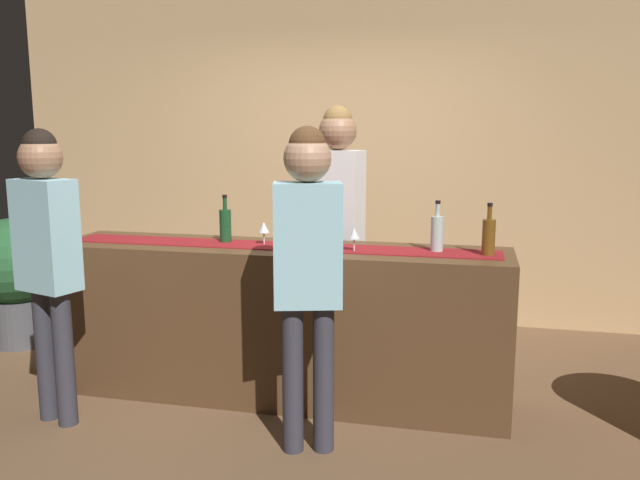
% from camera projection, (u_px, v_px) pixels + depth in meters
% --- Properties ---
extents(ground_plane, '(10.00, 10.00, 0.00)m').
position_uv_depth(ground_plane, '(280.00, 395.00, 4.18)').
color(ground_plane, brown).
extents(back_wall, '(6.00, 0.12, 2.90)m').
position_uv_depth(back_wall, '(340.00, 154.00, 5.76)').
color(back_wall, tan).
rests_on(back_wall, ground).
extents(bar_counter, '(2.81, 0.60, 0.96)m').
position_uv_depth(bar_counter, '(279.00, 322.00, 4.10)').
color(bar_counter, '#543821').
rests_on(bar_counter, ground).
extents(counter_runner_cloth, '(2.67, 0.28, 0.01)m').
position_uv_depth(counter_runner_cloth, '(278.00, 246.00, 4.02)').
color(counter_runner_cloth, maroon).
rests_on(counter_runner_cloth, bar_counter).
extents(wine_bottle_clear, '(0.07, 0.07, 0.30)m').
position_uv_depth(wine_bottle_clear, '(437.00, 233.00, 3.82)').
color(wine_bottle_clear, '#B2C6C1').
rests_on(wine_bottle_clear, bar_counter).
extents(wine_bottle_amber, '(0.07, 0.07, 0.30)m').
position_uv_depth(wine_bottle_amber, '(489.00, 236.00, 3.70)').
color(wine_bottle_amber, brown).
rests_on(wine_bottle_amber, bar_counter).
extents(wine_bottle_green, '(0.07, 0.07, 0.30)m').
position_uv_depth(wine_bottle_green, '(225.00, 225.00, 4.13)').
color(wine_bottle_green, '#194723').
rests_on(wine_bottle_green, bar_counter).
extents(wine_glass_near_customer, '(0.07, 0.07, 0.14)m').
position_uv_depth(wine_glass_near_customer, '(323.00, 231.00, 3.93)').
color(wine_glass_near_customer, silver).
rests_on(wine_glass_near_customer, bar_counter).
extents(wine_glass_mid_counter, '(0.07, 0.07, 0.14)m').
position_uv_depth(wine_glass_mid_counter, '(354.00, 234.00, 3.82)').
color(wine_glass_mid_counter, silver).
rests_on(wine_glass_mid_counter, bar_counter).
extents(wine_glass_far_end, '(0.07, 0.07, 0.14)m').
position_uv_depth(wine_glass_far_end, '(264.00, 228.00, 4.05)').
color(wine_glass_far_end, silver).
rests_on(wine_glass_far_end, bar_counter).
extents(bartender, '(0.37, 0.26, 1.83)m').
position_uv_depth(bartender, '(337.00, 206.00, 4.48)').
color(bartender, '#26262B').
rests_on(bartender, ground).
extents(customer_sipping, '(0.38, 0.28, 1.69)m').
position_uv_depth(customer_sipping, '(308.00, 256.00, 3.29)').
color(customer_sipping, '#33333D').
rests_on(customer_sipping, ground).
extents(customer_browsing, '(0.38, 0.29, 1.68)m').
position_uv_depth(customer_browsing, '(47.00, 246.00, 3.64)').
color(customer_browsing, '#33333D').
rests_on(customer_browsing, ground).
extents(potted_plant_tall, '(0.68, 0.68, 1.00)m').
position_uv_depth(potted_plant_tall, '(16.00, 272.00, 5.07)').
color(potted_plant_tall, '#4C4C51').
rests_on(potted_plant_tall, ground).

